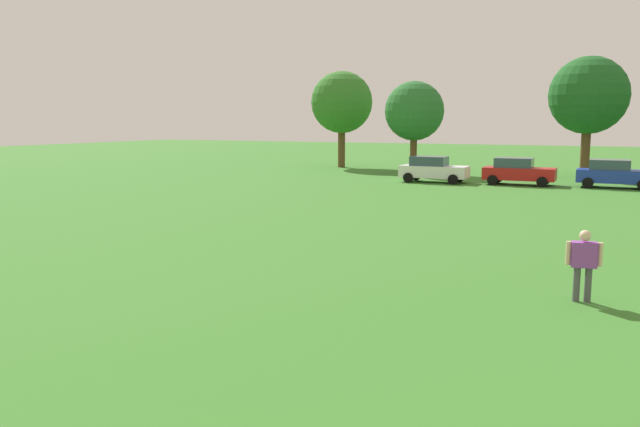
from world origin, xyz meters
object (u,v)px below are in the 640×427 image
adult_bystander (584,259)px  tree_center_left (589,96)px  parked_car_white_0 (433,169)px  parked_car_red_1 (518,171)px  tree_left (414,111)px  parked_car_blue_2 (614,174)px  tree_far_left (342,103)px

adult_bystander → tree_center_left: 34.43m
parked_car_white_0 → parked_car_red_1: (5.24, 0.63, 0.00)m
tree_left → parked_car_white_0: bearing=-62.9°
parked_car_blue_2 → tree_center_left: bearing=105.0°
tree_far_left → tree_left: (7.47, -3.59, -0.82)m
tree_far_left → tree_left: size_ratio=1.18×
tree_far_left → tree_center_left: tree_center_left is taller
parked_car_white_0 → tree_far_left: tree_far_left is taller
parked_car_red_1 → tree_far_left: 19.04m
tree_left → tree_far_left: bearing=154.4°
parked_car_white_0 → tree_center_left: size_ratio=0.51×
parked_car_red_1 → adult_bystander: bearing=-79.1°
tree_center_left → parked_car_red_1: bearing=-113.7°
adult_bystander → parked_car_red_1: (-5.02, 26.18, -0.10)m
parked_car_blue_2 → tree_far_left: 23.60m
tree_left → adult_bystander: bearing=-67.0°
tree_far_left → tree_left: 8.33m
parked_car_blue_2 → tree_center_left: (-1.98, 7.39, 4.85)m
adult_bystander → parked_car_blue_2: bearing=79.2°
parked_car_blue_2 → tree_far_left: tree_far_left is taller
adult_bystander → parked_car_red_1: parked_car_red_1 is taller
parked_car_white_0 → parked_car_red_1: same height
parked_car_white_0 → parked_car_blue_2: 10.75m
parked_car_red_1 → tree_center_left: (3.47, 7.89, 4.85)m
parked_car_red_1 → tree_far_left: bearing=149.8°
parked_car_white_0 → tree_far_left: size_ratio=0.53×
adult_bystander → tree_far_left: 41.46m
parked_car_red_1 → parked_car_blue_2: bearing=5.2°
parked_car_blue_2 → tree_left: tree_left is taller
tree_center_left → adult_bystander: bearing=-87.4°
adult_bystander → parked_car_white_0: parked_car_white_0 is taller
adult_bystander → tree_center_left: (-1.55, 34.07, 4.76)m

